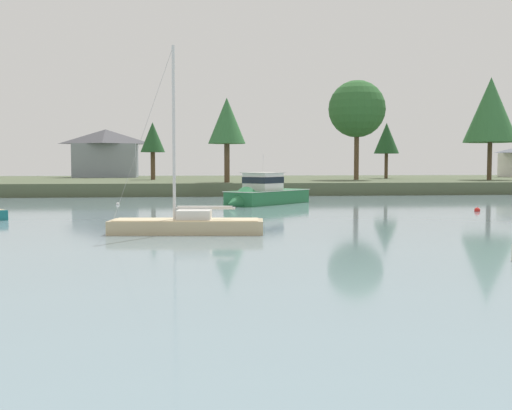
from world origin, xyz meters
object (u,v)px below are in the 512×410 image
at_px(cruiser_green, 261,198).
at_px(mooring_buoy_red, 477,210).
at_px(sailboat_sand, 187,229).
at_px(mooring_buoy_green, 176,220).
at_px(mooring_buoy_white, 118,204).

distance_m(cruiser_green, mooring_buoy_red, 18.29).
distance_m(sailboat_sand, mooring_buoy_green, 7.38).
height_order(sailboat_sand, mooring_buoy_red, sailboat_sand).
relative_size(sailboat_sand, mooring_buoy_green, 19.83).
distance_m(mooring_buoy_red, mooring_buoy_green, 23.37).
distance_m(cruiser_green, mooring_buoy_green, 17.06).
height_order(cruiser_green, mooring_buoy_green, cruiser_green).
relative_size(cruiser_green, mooring_buoy_white, 25.48).
relative_size(cruiser_green, sailboat_sand, 0.94).
bearing_deg(mooring_buoy_white, cruiser_green, -5.28).
bearing_deg(cruiser_green, mooring_buoy_green, -115.96).
bearing_deg(cruiser_green, mooring_buoy_red, -33.26).
relative_size(cruiser_green, mooring_buoy_green, 18.69).
distance_m(cruiser_green, mooring_buoy_white, 12.69).
distance_m(mooring_buoy_white, mooring_buoy_red, 30.08).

